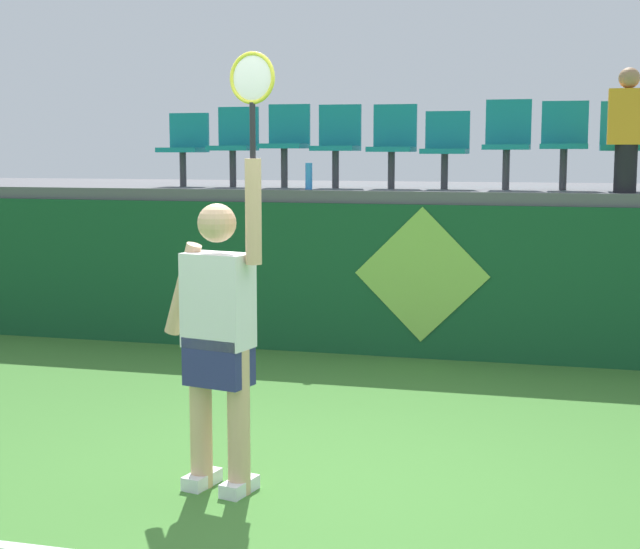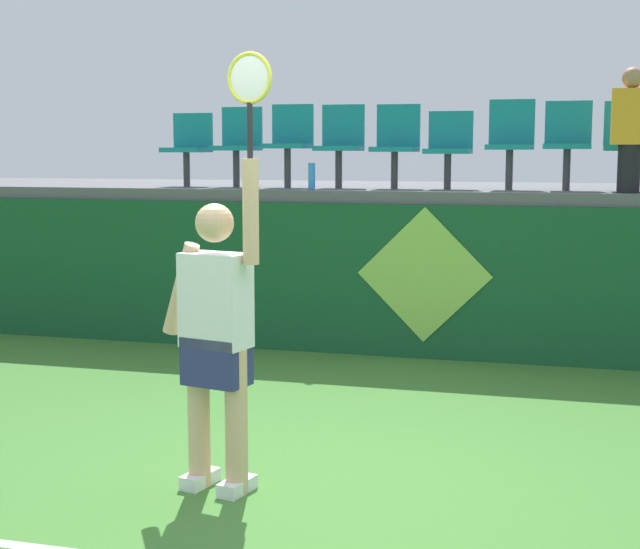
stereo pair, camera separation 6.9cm
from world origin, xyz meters
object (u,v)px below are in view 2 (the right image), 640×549
(stadium_chair_5, at_px, (449,145))
(stadium_chair_7, at_px, (568,139))
(stadium_chair_0, at_px, (189,145))
(stadium_chair_8, at_px, (628,140))
(spectator_0, at_px, (631,128))
(stadium_chair_3, at_px, (341,141))
(stadium_chair_2, at_px, (290,140))
(stadium_chair_4, at_px, (396,142))
(water_bottle, at_px, (312,176))
(stadium_chair_6, at_px, (511,139))
(stadium_chair_1, at_px, (239,142))
(tennis_player, at_px, (217,331))

(stadium_chair_5, xyz_separation_m, stadium_chair_7, (1.13, 0.00, 0.05))
(stadium_chair_0, height_order, stadium_chair_8, stadium_chair_8)
(spectator_0, bearing_deg, stadium_chair_3, 170.85)
(stadium_chair_2, relative_size, stadium_chair_4, 1.02)
(water_bottle, height_order, stadium_chair_6, stadium_chair_6)
(stadium_chair_7, relative_size, spectator_0, 0.77)
(stadium_chair_1, distance_m, stadium_chair_5, 2.21)
(stadium_chair_4, distance_m, stadium_chair_6, 1.13)
(stadium_chair_2, height_order, stadium_chair_7, stadium_chair_2)
(stadium_chair_5, relative_size, spectator_0, 0.69)
(stadium_chair_6, bearing_deg, stadium_chair_7, -0.33)
(tennis_player, bearing_deg, stadium_chair_5, 81.20)
(stadium_chair_8, bearing_deg, stadium_chair_6, 179.90)
(tennis_player, height_order, stadium_chair_7, tennis_player)
(stadium_chair_0, distance_m, stadium_chair_8, 4.44)
(stadium_chair_0, xyz_separation_m, stadium_chair_7, (3.90, 0.00, 0.05))
(tennis_player, relative_size, stadium_chair_2, 2.91)
(tennis_player, xyz_separation_m, stadium_chair_5, (0.69, 4.48, 1.07))
(stadium_chair_0, xyz_separation_m, stadium_chair_1, (0.56, 0.00, 0.03))
(spectator_0, bearing_deg, stadium_chair_7, 140.79)
(tennis_player, xyz_separation_m, stadium_chair_4, (0.16, 4.48, 1.10))
(tennis_player, height_order, stadium_chair_5, tennis_player)
(stadium_chair_8, xyz_separation_m, spectator_0, (0.00, -0.45, 0.10))
(tennis_player, height_order, stadium_chair_2, tennis_player)
(water_bottle, relative_size, spectator_0, 0.23)
(stadium_chair_0, xyz_separation_m, stadium_chair_2, (1.12, 0.00, 0.05))
(stadium_chair_8, bearing_deg, stadium_chair_0, -179.93)
(water_bottle, bearing_deg, tennis_player, -81.76)
(stadium_chair_8, bearing_deg, stadium_chair_5, -179.84)
(stadium_chair_4, bearing_deg, water_bottle, -147.47)
(stadium_chair_2, relative_size, stadium_chair_8, 1.01)
(stadium_chair_5, bearing_deg, stadium_chair_1, 179.91)
(tennis_player, bearing_deg, stadium_chair_1, 108.64)
(stadium_chair_7, height_order, spectator_0, spectator_0)
(stadium_chair_0, bearing_deg, stadium_chair_3, 0.20)
(stadium_chair_0, relative_size, spectator_0, 0.70)
(tennis_player, xyz_separation_m, stadium_chair_8, (2.37, 4.48, 1.11))
(stadium_chair_5, bearing_deg, stadium_chair_6, 0.65)
(stadium_chair_1, bearing_deg, stadium_chair_5, -0.09)
(stadium_chair_6, xyz_separation_m, stadium_chair_8, (1.08, -0.00, -0.02))
(stadium_chair_0, relative_size, stadium_chair_4, 0.92)
(stadium_chair_3, xyz_separation_m, stadium_chair_4, (0.57, 0.00, -0.01))
(stadium_chair_2, distance_m, stadium_chair_4, 1.12)
(stadium_chair_8, bearing_deg, tennis_player, -117.88)
(water_bottle, height_order, stadium_chair_8, stadium_chair_8)
(stadium_chair_2, bearing_deg, stadium_chair_5, -0.10)
(water_bottle, bearing_deg, stadium_chair_4, 32.53)
(spectator_0, bearing_deg, stadium_chair_2, 172.36)
(water_bottle, xyz_separation_m, stadium_chair_5, (1.27, 0.47, 0.30))
(stadium_chair_4, bearing_deg, stadium_chair_8, -0.03)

